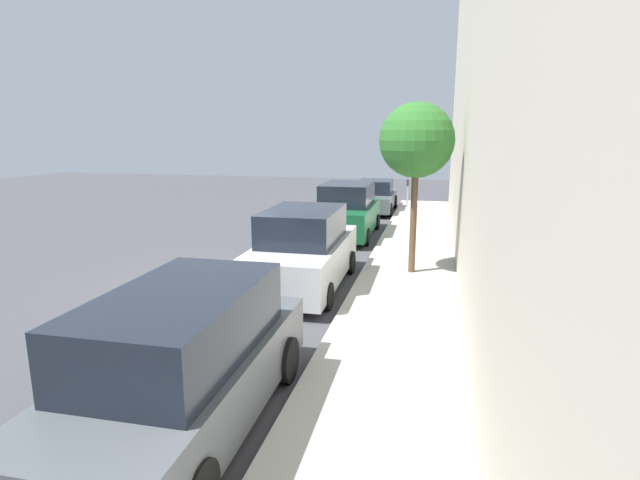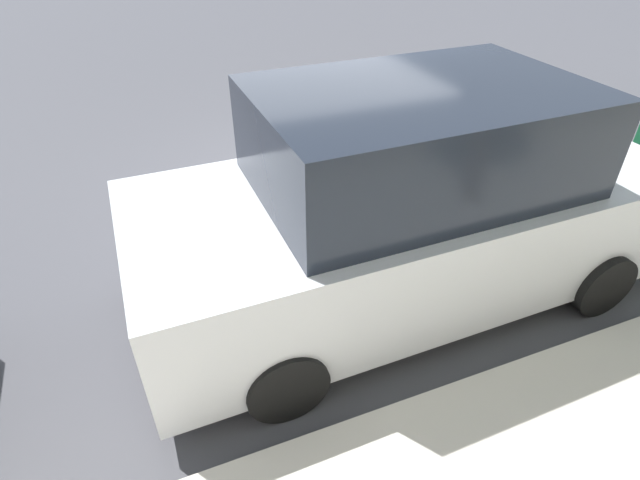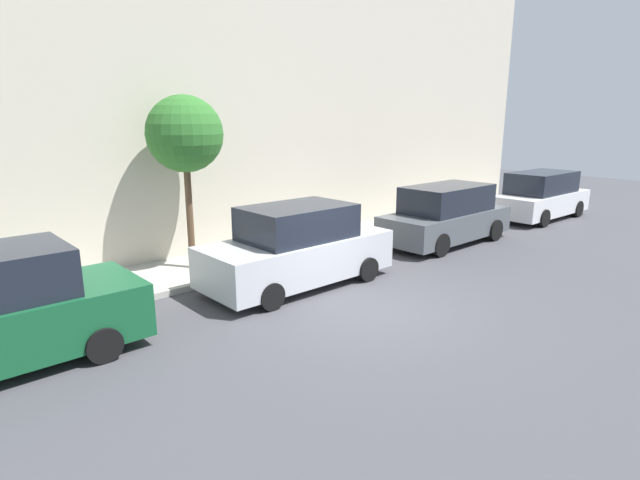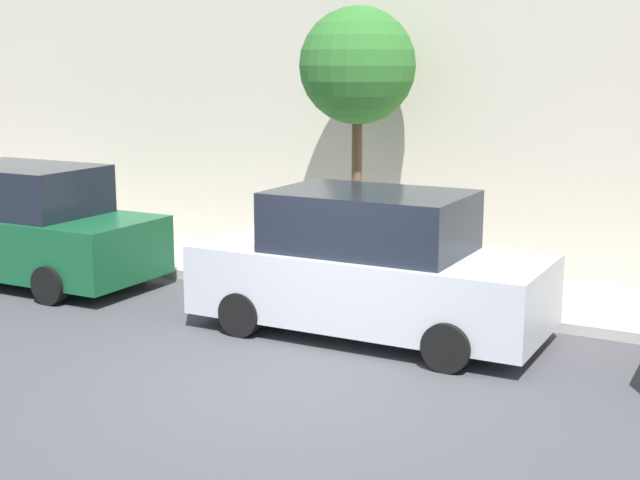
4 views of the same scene
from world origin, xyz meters
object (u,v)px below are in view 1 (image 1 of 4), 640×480
object	(u,v)px
parked_suv_third	(303,251)
street_tree	(417,141)
parked_suv_fourth	(347,211)
parked_minivan_second	(184,363)
parking_meter_far	(408,190)
parked_sedan_fifth	(375,197)

from	to	relation	value
parked_suv_third	street_tree	bearing A→B (deg)	29.84
parked_suv_fourth	street_tree	distance (m)	6.24
parked_minivan_second	parked_suv_third	bearing A→B (deg)	91.12
parked_minivan_second	street_tree	world-z (taller)	street_tree
parked_minivan_second	street_tree	size ratio (longest dim) A/B	1.11
parking_meter_far	parked_suv_fourth	bearing A→B (deg)	-104.43
parked_suv_third	parking_meter_far	bearing A→B (deg)	82.65
parked_sedan_fifth	parking_meter_far	bearing A→B (deg)	30.52
street_tree	parked_suv_fourth	bearing A→B (deg)	118.20
parked_minivan_second	parked_suv_fourth	size ratio (longest dim) A/B	1.02
parked_minivan_second	parking_meter_far	world-z (taller)	parked_minivan_second
parked_suv_fourth	street_tree	size ratio (longest dim) A/B	1.09
parked_suv_third	street_tree	world-z (taller)	street_tree
parked_minivan_second	parked_suv_fourth	xyz separation A→B (m)	(-0.18, 12.76, 0.01)
street_tree	parking_meter_far	bearing A→B (deg)	94.19
parked_minivan_second	parked_suv_third	xyz separation A→B (m)	(-0.12, 6.29, 0.01)
parked_minivan_second	parked_sedan_fifth	bearing A→B (deg)	89.71
parked_minivan_second	parked_sedan_fifth	world-z (taller)	parked_minivan_second
parked_sedan_fifth	parking_meter_far	xyz separation A→B (m)	(1.51, 0.89, 0.29)
parking_meter_far	street_tree	world-z (taller)	street_tree
parked_suv_fourth	parked_sedan_fifth	distance (m)	6.08
parked_minivan_second	parked_sedan_fifth	size ratio (longest dim) A/B	1.09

